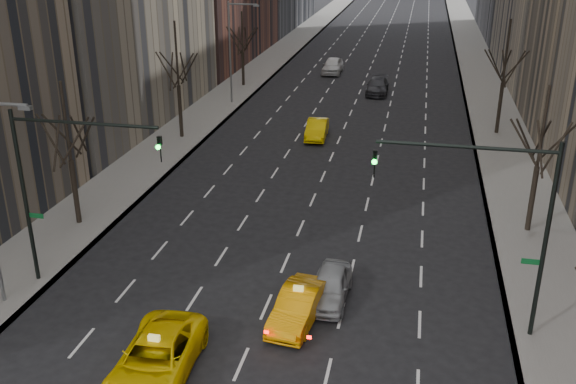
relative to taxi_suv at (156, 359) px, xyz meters
The scene contains 16 objects.
sidewalk_left 64.02m from the taxi_suv, 98.51° to the left, with size 4.50×320.00×0.15m, color slate.
sidewalk_right 65.07m from the taxi_suv, 76.64° to the left, with size 4.50×320.00×0.15m, color slate.
tree_lw_b 14.88m from the taxi_suv, 129.19° to the left, with size 3.36×3.50×7.82m.
tree_lw_c 29.01m from the taxi_suv, 108.66° to the left, with size 3.36×3.50×8.74m.
tree_lw_d 46.32m from the taxi_suv, 101.50° to the left, with size 3.36×3.50×7.36m.
tree_rw_b 21.48m from the taxi_suv, 46.01° to the left, with size 3.36×3.50×7.82m.
tree_rw_c 36.59m from the taxi_suv, 66.07° to the left, with size 3.36×3.50×8.74m.
traffic_mast_left 9.51m from the taxi_suv, 140.02° to the left, with size 6.69×0.39×8.00m.
traffic_mast_right 13.84m from the taxi_suv, 24.05° to the left, with size 6.69×0.39×8.00m.
streetlight_far 39.44m from the taxi_suv, 101.88° to the left, with size 2.83×0.22×9.00m.
taxi_suv is the anchor object (origin of this frame).
taxi_sedan 6.29m from the taxi_suv, 46.51° to the left, with size 1.51×4.32×1.43m, color orange.
silver_sedan_ahead 8.39m from the taxi_suv, 50.12° to the left, with size 1.61×4.01×1.37m, color #909397.
far_taxi 29.50m from the taxi_suv, 88.01° to the left, with size 1.51×4.33×1.43m, color yellow.
far_suv_grey 45.16m from the taxi_suv, 84.26° to the left, with size 2.05×5.05×1.47m, color #2D2D32.
far_car_white 53.57m from the taxi_suv, 91.20° to the left, with size 2.02×5.03×1.71m, color silver.
Camera 1 is at (5.71, -10.94, 15.09)m, focal length 40.00 mm.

